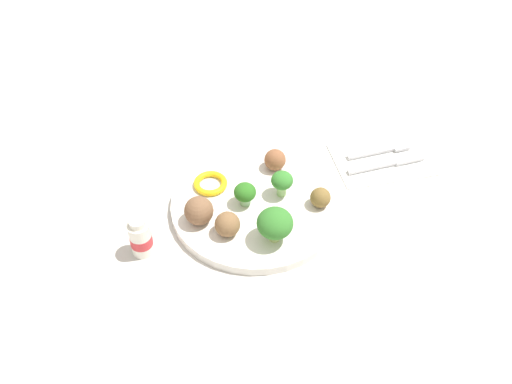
% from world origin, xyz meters
% --- Properties ---
extents(ground_plane, '(4.00, 4.00, 0.00)m').
position_xyz_m(ground_plane, '(0.00, 0.00, 0.00)').
color(ground_plane, beige).
extents(plate, '(0.28, 0.28, 0.02)m').
position_xyz_m(plate, '(0.00, 0.00, 0.01)').
color(plate, white).
rests_on(plate, ground_plane).
extents(broccoli_floret_mid_left, '(0.06, 0.06, 0.06)m').
position_xyz_m(broccoli_floret_mid_left, '(-0.00, -0.09, 0.05)').
color(broccoli_floret_mid_left, '#AAC06D').
rests_on(broccoli_floret_mid_left, plate).
extents(broccoli_floret_back_right, '(0.04, 0.04, 0.05)m').
position_xyz_m(broccoli_floret_back_right, '(0.04, -0.00, 0.05)').
color(broccoli_floret_back_right, '#97C478').
rests_on(broccoli_floret_back_right, plate).
extents(broccoli_floret_back_left, '(0.04, 0.04, 0.04)m').
position_xyz_m(broccoli_floret_back_left, '(-0.02, -0.00, 0.04)').
color(broccoli_floret_back_left, '#8CB984').
rests_on(broccoli_floret_back_left, plate).
extents(meatball_mid_right, '(0.04, 0.04, 0.04)m').
position_xyz_m(meatball_mid_right, '(-0.06, -0.05, 0.04)').
color(meatball_mid_right, brown).
rests_on(meatball_mid_right, plate).
extents(meatball_front_left, '(0.04, 0.04, 0.04)m').
position_xyz_m(meatball_front_left, '(0.06, 0.06, 0.03)').
color(meatball_front_left, brown).
rests_on(meatball_front_left, plate).
extents(meatball_front_right, '(0.03, 0.03, 0.03)m').
position_xyz_m(meatball_front_right, '(0.09, -0.04, 0.03)').
color(meatball_front_right, brown).
rests_on(meatball_front_right, plate).
extents(meatball_mid_left, '(0.05, 0.05, 0.05)m').
position_xyz_m(meatball_mid_left, '(-0.10, -0.01, 0.04)').
color(meatball_mid_left, brown).
rests_on(meatball_mid_left, plate).
extents(pepper_ring_back_right, '(0.06, 0.06, 0.01)m').
position_xyz_m(pepper_ring_back_right, '(-0.06, 0.06, 0.02)').
color(pepper_ring_back_right, yellow).
rests_on(pepper_ring_back_right, plate).
extents(napkin, '(0.18, 0.14, 0.01)m').
position_xyz_m(napkin, '(0.25, 0.04, 0.00)').
color(napkin, white).
rests_on(napkin, ground_plane).
extents(fork, '(0.12, 0.02, 0.01)m').
position_xyz_m(fork, '(0.26, 0.05, 0.01)').
color(fork, silver).
rests_on(fork, napkin).
extents(knife, '(0.15, 0.02, 0.01)m').
position_xyz_m(knife, '(0.26, 0.02, 0.01)').
color(knife, silver).
rests_on(knife, napkin).
extents(yogurt_bottle, '(0.03, 0.03, 0.07)m').
position_xyz_m(yogurt_bottle, '(-0.19, -0.03, 0.03)').
color(yogurt_bottle, white).
rests_on(yogurt_bottle, ground_plane).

